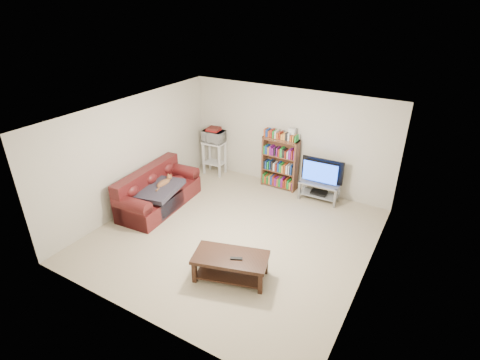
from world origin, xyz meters
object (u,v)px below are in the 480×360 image
Objects in this scene: coffee_table at (231,262)px; tv_stand at (319,188)px; bookshelf at (280,162)px; sofa at (157,193)px.

coffee_table is 3.27m from tv_stand.
coffee_table is at bearing -77.54° from bookshelf.
tv_stand is at bearing 29.81° from sofa.
tv_stand is 0.71× the size of bookshelf.
sofa is 3.65m from tv_stand.
bookshelf reaches higher than coffee_table.
tv_stand is 1.13m from bookshelf.
sofa is at bearing -130.74° from bookshelf.
tv_stand is at bearing -6.94° from bookshelf.
tv_stand is (0.37, 3.25, -0.01)m from coffee_table.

